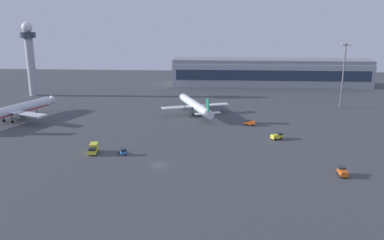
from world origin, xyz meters
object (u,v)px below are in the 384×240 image
Objects in this scene: cargo_loader at (343,172)px; pushback_tug at (123,152)px; airplane_mid_apron at (11,111)px; catering_truck at (94,149)px; control_tower at (30,54)px; airplane_terminal_side at (195,105)px; baggage_tractor at (250,122)px; maintenance_van at (277,136)px; apron_light_west at (343,72)px.

pushback_tug is at bearing 169.54° from cargo_loader.
airplane_mid_apron reaches higher than catering_truck.
pushback_tug is (72.22, -92.05, -21.78)m from control_tower.
airplane_terminal_side is 59.01m from pushback_tug.
cargo_loader and baggage_tractor have the same top height.
control_tower is 1.04× the size of airplane_terminal_side.
airplane_mid_apron is 67.36m from pushback_tug.
maintenance_van is (-13.29, 32.51, 0.00)m from cargo_loader.
airplane_mid_apron is 77.61m from airplane_terminal_side.
apron_light_west is at bearing 74.91° from cargo_loader.
control_tower is 1.31× the size of apron_light_west.
pushback_tug is 0.60× the size of catering_truck.
catering_truck reaches higher than maintenance_van.
pushback_tug is at bearing -130.92° from airplane_terminal_side.
airplane_mid_apron is 7.53× the size of catering_truck.
cargo_loader is at bearing 137.54° from pushback_tug.
airplane_terminal_side is 10.67× the size of pushback_tug.
catering_truck is at bearing 170.25° from cargo_loader.
apron_light_west is at bearing -36.66° from baggage_tractor.
cargo_loader reaches higher than pushback_tug.
airplane_mid_apron is at bearing 171.99° from airplane_terminal_side.
control_tower is 112.43m from catering_truck.
apron_light_west is (37.56, 53.63, 15.90)m from maintenance_van.
catering_truck is 123.09m from apron_light_west.
control_tower reaches higher than airplane_mid_apron.
airplane_terminal_side is at bearing 123.80° from cargo_loader.
catering_truck is at bearing -18.25° from airplane_mid_apron.
baggage_tractor is 60.26m from apron_light_west.
control_tower reaches higher than apron_light_west.
apron_light_west is (45.91, 35.65, 15.90)m from baggage_tractor.
airplane_terminal_side is 8.35× the size of maintenance_van.
baggage_tractor is (114.68, -54.15, -21.67)m from control_tower.
cargo_loader is 35.12m from maintenance_van.
cargo_loader is 0.91× the size of maintenance_van.
airplane_terminal_side is 1.25× the size of apron_light_west.
airplane_terminal_side is 47.52m from maintenance_van.
apron_light_west is at bearing -171.57° from pushback_tug.
airplane_terminal_side is 72.34m from apron_light_west.
control_tower is 59.89m from airplane_mid_apron.
airplane_mid_apron is 108.18m from maintenance_van.
baggage_tractor is 19.83m from maintenance_van.
airplane_mid_apron reaches higher than maintenance_van.
catering_truck is at bearing 140.75° from baggage_tractor.
maintenance_van is (123.03, -72.14, -21.67)m from control_tower.
apron_light_west is at bearing -151.76° from catering_truck.
control_tower is 128.66m from baggage_tractor.
catering_truck is (-52.29, -36.93, 0.40)m from baggage_tractor.
cargo_loader is 0.70× the size of catering_truck.
apron_light_west reaches higher than baggage_tractor.
cargo_loader is 90.90m from apron_light_west.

